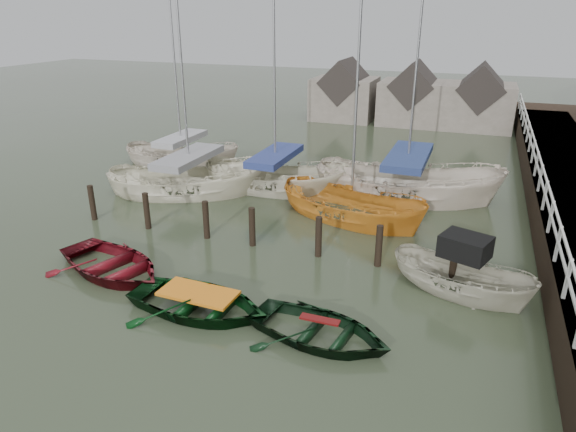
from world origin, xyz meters
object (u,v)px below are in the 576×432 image
at_px(motorboat, 459,289).
at_px(sailboat_a, 191,192).
at_px(sailboat_b, 276,188).
at_px(rowboat_green, 200,312).
at_px(rowboat_red, 113,273).
at_px(rowboat_dkgreen, 319,339).
at_px(sailboat_c, 351,218).
at_px(sailboat_e, 183,165).
at_px(sailboat_d, 405,196).

height_order(motorboat, sailboat_a, sailboat_a).
bearing_deg(sailboat_b, rowboat_green, -171.06).
distance_m(rowboat_red, rowboat_dkgreen, 7.16).
xyz_separation_m(sailboat_c, sailboat_e, (-10.13, 4.07, 0.05)).
distance_m(motorboat, sailboat_e, 16.82).
height_order(sailboat_c, sailboat_e, sailboat_c).
bearing_deg(sailboat_c, rowboat_green, -175.58).
bearing_deg(rowboat_dkgreen, rowboat_green, 98.47).
bearing_deg(sailboat_d, sailboat_c, 151.27).
bearing_deg(motorboat, sailboat_b, 71.29).
relative_size(rowboat_green, rowboat_dkgreen, 1.09).
bearing_deg(sailboat_a, sailboat_d, -96.94).
distance_m(rowboat_red, sailboat_e, 11.92).
bearing_deg(sailboat_d, rowboat_dkgreen, 176.15).
xyz_separation_m(rowboat_green, sailboat_e, (-7.92, 12.13, 0.06)).
bearing_deg(rowboat_red, sailboat_c, -21.24).
distance_m(rowboat_dkgreen, sailboat_b, 11.58).
relative_size(rowboat_dkgreen, sailboat_d, 0.29).
distance_m(rowboat_red, sailboat_d, 12.71).
xyz_separation_m(rowboat_red, rowboat_green, (3.65, -1.01, 0.00)).
bearing_deg(sailboat_a, rowboat_green, -172.28).
bearing_deg(sailboat_c, sailboat_b, 81.43).
bearing_deg(rowboat_green, sailboat_d, -16.89).
distance_m(rowboat_green, sailboat_e, 14.49).
bearing_deg(rowboat_red, sailboat_d, -17.64).
xyz_separation_m(sailboat_a, sailboat_b, (3.37, 1.79, 0.00)).
bearing_deg(sailboat_b, rowboat_dkgreen, -154.15).
bearing_deg(sailboat_a, motorboat, -136.58).
bearing_deg(rowboat_green, sailboat_e, 35.05).
height_order(rowboat_red, sailboat_e, sailboat_e).
xyz_separation_m(motorboat, sailboat_e, (-14.49, 8.56, -0.04)).
bearing_deg(sailboat_a, rowboat_red, 167.99).
bearing_deg(rowboat_dkgreen, sailboat_c, 17.72).
xyz_separation_m(rowboat_dkgreen, sailboat_e, (-11.35, 12.17, 0.06)).
relative_size(sailboat_a, sailboat_c, 1.17).
relative_size(rowboat_dkgreen, sailboat_e, 0.37).
bearing_deg(rowboat_dkgreen, sailboat_d, 7.04).
xyz_separation_m(rowboat_red, sailboat_a, (-1.60, 7.46, 0.06)).
bearing_deg(rowboat_dkgreen, sailboat_b, 36.39).
xyz_separation_m(rowboat_red, sailboat_b, (1.77, 9.25, 0.06)).
bearing_deg(rowboat_green, sailboat_c, -13.40).
height_order(rowboat_dkgreen, sailboat_e, sailboat_e).
relative_size(rowboat_red, sailboat_c, 0.41).
relative_size(sailboat_b, sailboat_c, 1.23).
xyz_separation_m(sailboat_b, sailboat_d, (5.72, 1.02, -0.01)).
relative_size(rowboat_green, sailboat_c, 0.39).
distance_m(rowboat_dkgreen, motorboat, 4.78).
xyz_separation_m(motorboat, sailboat_c, (-4.36, 4.48, -0.09)).
bearing_deg(sailboat_c, rowboat_dkgreen, -151.66).
distance_m(sailboat_c, sailboat_d, 3.60).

